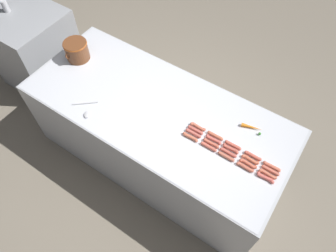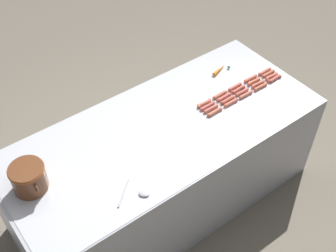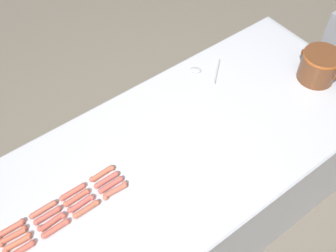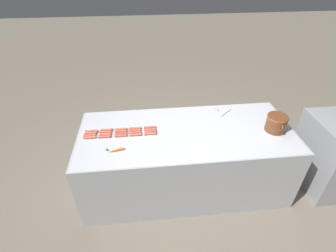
% 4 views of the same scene
% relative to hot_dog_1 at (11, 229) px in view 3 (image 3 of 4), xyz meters
% --- Properties ---
extents(ground_plane, '(20.00, 20.00, 0.00)m').
position_rel_hot_dog_1_xyz_m(ground_plane, '(0.10, 0.89, -0.86)').
color(ground_plane, '#756B5B').
extents(griddle_counter, '(1.04, 2.42, 0.85)m').
position_rel_hot_dog_1_xyz_m(griddle_counter, '(0.10, 0.89, -0.44)').
color(griddle_counter, '#ADAFB5').
rests_on(griddle_counter, ground_plane).
extents(hot_dog_1, '(0.03, 0.14, 0.03)m').
position_rel_hot_dog_1_xyz_m(hot_dog_1, '(0.00, 0.00, 0.00)').
color(hot_dog_1, '#C7634B').
rests_on(hot_dog_1, griddle_counter).
extents(hot_dog_2, '(0.03, 0.14, 0.03)m').
position_rel_hot_dog_1_xyz_m(hot_dog_2, '(0.00, 0.16, 0.00)').
color(hot_dog_2, '#C46850').
rests_on(hot_dog_2, griddle_counter).
extents(hot_dog_3, '(0.03, 0.14, 0.03)m').
position_rel_hot_dog_1_xyz_m(hot_dog_3, '(0.00, 0.32, 0.00)').
color(hot_dog_3, '#CD614E').
rests_on(hot_dog_3, griddle_counter).
extents(hot_dog_4, '(0.03, 0.14, 0.03)m').
position_rel_hot_dog_1_xyz_m(hot_dog_4, '(-0.00, 0.49, 0.00)').
color(hot_dog_4, '#CA674B').
rests_on(hot_dog_4, griddle_counter).
extents(hot_dog_6, '(0.04, 0.14, 0.03)m').
position_rel_hot_dog_1_xyz_m(hot_dog_6, '(0.04, -0.01, 0.00)').
color(hot_dog_6, '#C86048').
rests_on(hot_dog_6, griddle_counter).
extents(hot_dog_7, '(0.03, 0.14, 0.03)m').
position_rel_hot_dog_1_xyz_m(hot_dog_7, '(0.04, 0.17, 0.00)').
color(hot_dog_7, '#C05A4C').
rests_on(hot_dog_7, griddle_counter).
extents(hot_dog_8, '(0.03, 0.14, 0.03)m').
position_rel_hot_dog_1_xyz_m(hot_dog_8, '(0.04, 0.32, 0.00)').
color(hot_dog_8, '#C15D48').
rests_on(hot_dog_8, griddle_counter).
extents(hot_dog_9, '(0.03, 0.14, 0.03)m').
position_rel_hot_dog_1_xyz_m(hot_dog_9, '(0.04, 0.49, 0.00)').
color(hot_dog_9, '#C25D50').
rests_on(hot_dog_9, griddle_counter).
extents(hot_dog_11, '(0.04, 0.14, 0.03)m').
position_rel_hot_dog_1_xyz_m(hot_dog_11, '(0.08, -0.00, 0.00)').
color(hot_dog_11, '#CD684A').
rests_on(hot_dog_11, griddle_counter).
extents(hot_dog_12, '(0.04, 0.14, 0.03)m').
position_rel_hot_dog_1_xyz_m(hot_dog_12, '(0.08, 0.17, 0.00)').
color(hot_dog_12, '#C05949').
rests_on(hot_dog_12, griddle_counter).
extents(hot_dog_13, '(0.03, 0.14, 0.03)m').
position_rel_hot_dog_1_xyz_m(hot_dog_13, '(0.08, 0.32, 0.00)').
color(hot_dog_13, '#C95B50').
rests_on(hot_dog_13, griddle_counter).
extents(hot_dog_14, '(0.03, 0.14, 0.03)m').
position_rel_hot_dog_1_xyz_m(hot_dog_14, '(0.08, 0.49, 0.00)').
color(hot_dog_14, '#C05A4E').
rests_on(hot_dog_14, griddle_counter).
extents(hot_dog_16, '(0.03, 0.14, 0.03)m').
position_rel_hot_dog_1_xyz_m(hot_dog_16, '(0.12, -0.01, 0.00)').
color(hot_dog_16, '#C65A48').
rests_on(hot_dog_16, griddle_counter).
extents(hot_dog_17, '(0.03, 0.14, 0.03)m').
position_rel_hot_dog_1_xyz_m(hot_dog_17, '(0.12, 0.16, 0.00)').
color(hot_dog_17, '#C45B49').
rests_on(hot_dog_17, griddle_counter).
extents(hot_dog_18, '(0.03, 0.14, 0.03)m').
position_rel_hot_dog_1_xyz_m(hot_dog_18, '(0.12, 0.33, 0.00)').
color(hot_dog_18, '#C06348').
rests_on(hot_dog_18, griddle_counter).
extents(hot_dog_19, '(0.04, 0.14, 0.03)m').
position_rel_hot_dog_1_xyz_m(hot_dog_19, '(0.12, 0.49, 0.00)').
color(hot_dog_19, '#C4664E').
rests_on(hot_dog_19, griddle_counter).
extents(bean_pot, '(0.29, 0.23, 0.19)m').
position_rel_hot_dog_1_xyz_m(bean_pot, '(0.19, 1.88, 0.09)').
color(bean_pot, brown).
rests_on(bean_pot, griddle_counter).
extents(serving_spoon, '(0.21, 0.23, 0.02)m').
position_rel_hot_dog_1_xyz_m(serving_spoon, '(-0.27, 1.37, -0.01)').
color(serving_spoon, '#B7B7BC').
rests_on(serving_spoon, griddle_counter).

